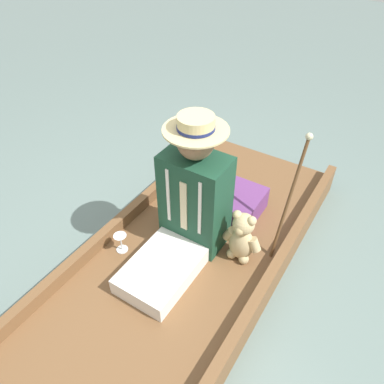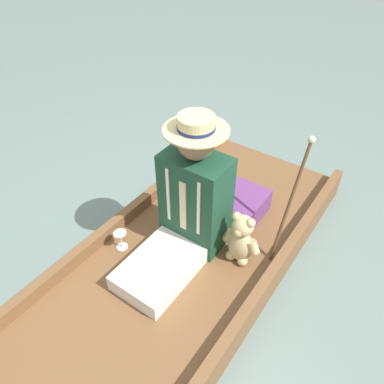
# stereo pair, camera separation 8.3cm
# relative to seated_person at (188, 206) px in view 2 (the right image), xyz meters

# --- Properties ---
(ground_plane) EXTENTS (16.00, 16.00, 0.00)m
(ground_plane) POSITION_rel_seated_person_xyz_m (-0.04, 0.16, -0.47)
(ground_plane) COLOR slate
(punt_boat) EXTENTS (1.09, 2.76, 0.23)m
(punt_boat) POSITION_rel_seated_person_xyz_m (-0.04, 0.16, -0.40)
(punt_boat) COLOR brown
(punt_boat) RESTS_ON ground_plane
(seat_cushion) EXTENTS (0.51, 0.36, 0.17)m
(seat_cushion) POSITION_rel_seated_person_xyz_m (-0.02, -0.43, -0.25)
(seat_cushion) COLOR #6B3875
(seat_cushion) RESTS_ON punt_boat
(seated_person) EXTENTS (0.39, 0.80, 0.89)m
(seated_person) POSITION_rel_seated_person_xyz_m (0.00, 0.00, 0.00)
(seated_person) COLOR white
(seated_person) RESTS_ON punt_boat
(teddy_bear) EXTENTS (0.25, 0.15, 0.36)m
(teddy_bear) POSITION_rel_seated_person_xyz_m (-0.32, -0.09, -0.17)
(teddy_bear) COLOR tan
(teddy_bear) RESTS_ON punt_boat
(wine_glass) EXTENTS (0.08, 0.08, 0.13)m
(wine_glass) POSITION_rel_seated_person_xyz_m (0.33, 0.26, -0.24)
(wine_glass) COLOR silver
(wine_glass) RESTS_ON punt_boat
(walking_cane) EXTENTS (0.04, 0.33, 0.74)m
(walking_cane) POSITION_rel_seated_person_xyz_m (-0.49, -0.37, 0.10)
(walking_cane) COLOR brown
(walking_cane) RESTS_ON punt_boat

